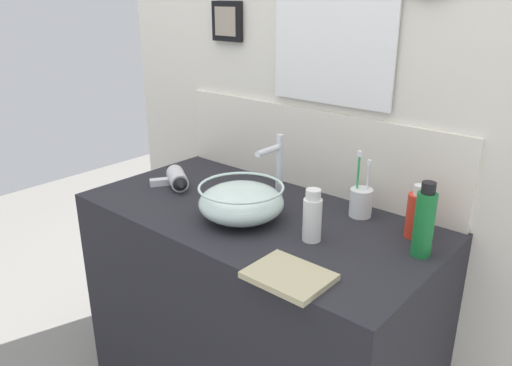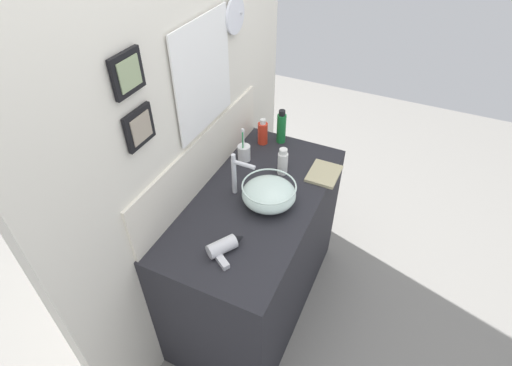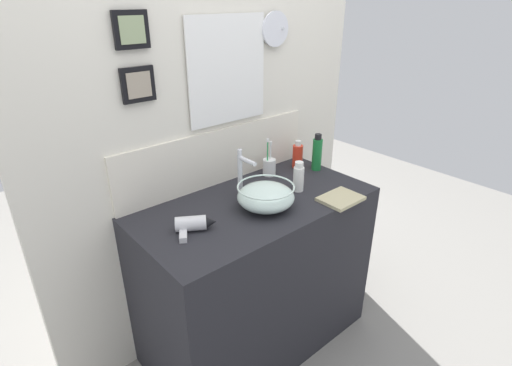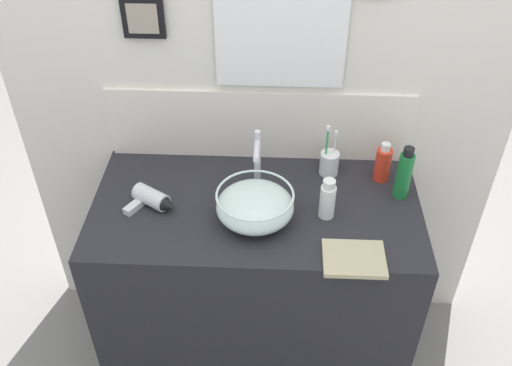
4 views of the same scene
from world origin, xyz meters
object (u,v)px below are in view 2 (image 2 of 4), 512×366
Objects in this scene: lotion_bottle at (263,133)px; soap_dispenser at (283,162)px; glass_bowl_sink at (269,193)px; hair_drier at (225,246)px; spray_bottle at (281,127)px; faucet at (237,172)px; hand_towel at (324,174)px; toothbrush_cup at (244,152)px.

soap_dispenser is at bearing -135.18° from lotion_bottle.
hair_drier is at bearing 172.46° from glass_bowl_sink.
hair_drier is 0.94× the size of spray_bottle.
lotion_bottle is (0.45, 0.07, -0.06)m from faucet.
soap_dispenser is at bearing -1.91° from hair_drier.
lotion_bottle is at bearing 13.17° from hair_drier.
glass_bowl_sink is 1.35× the size of hair_drier.
glass_bowl_sink reaches higher than hand_towel.
glass_bowl_sink is 0.51m from lotion_bottle.
glass_bowl_sink is 0.37m from toothbrush_cup.
toothbrush_cup is at bearing 19.45° from faucet.
toothbrush_cup is 0.19m from lotion_bottle.
hand_towel is at bearing -120.51° from spray_bottle.
faucet is 1.12× the size of spray_bottle.
soap_dispenser is at bearing 110.55° from hand_towel.
lotion_bottle is (0.21, 0.21, -0.00)m from soap_dispenser.
spray_bottle is (0.27, 0.12, 0.02)m from soap_dispenser.
spray_bottle is (0.25, -0.12, 0.05)m from toothbrush_cup.
faucet is at bearing 177.20° from spray_bottle.
lotion_bottle is 0.80× the size of hand_towel.
toothbrush_cup is 1.07× the size of hand_towel.
spray_bottle is 1.05× the size of hand_towel.
hand_towel is (-0.19, -0.32, -0.09)m from spray_bottle.
hair_drier is 0.83m from lotion_bottle.
toothbrush_cup is 0.28m from spray_bottle.
glass_bowl_sink is 0.53m from spray_bottle.
faucet is 0.29m from toothbrush_cup.
toothbrush_cup is (0.62, 0.22, 0.02)m from hair_drier.
faucet is 0.39m from hair_drier.
soap_dispenser is (0.24, 0.03, 0.01)m from glass_bowl_sink.
hair_drier is at bearing -160.90° from faucet.
hand_towel is at bearing -18.50° from hair_drier.
hair_drier is 0.65m from toothbrush_cup.
toothbrush_cup reaches higher than soap_dispenser.
lotion_bottle is (0.45, 0.24, 0.01)m from glass_bowl_sink.
faucet reaches higher than toothbrush_cup.
soap_dispenser is at bearing -30.75° from faucet.
lotion_bottle reaches higher than soap_dispenser.
glass_bowl_sink is at bearing -90.00° from faucet.
spray_bottle is (0.51, 0.15, 0.04)m from glass_bowl_sink.
faucet is at bearing 90.00° from glass_bowl_sink.
spray_bottle reaches higher than hand_towel.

